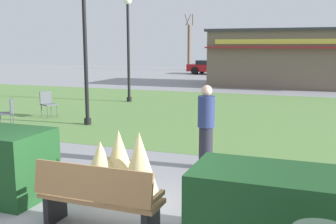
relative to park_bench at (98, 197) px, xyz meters
name	(u,v)px	position (x,y,z in m)	size (l,w,h in m)	color
lawn_patch	(231,113)	(-0.25, 10.08, -0.48)	(36.00, 12.00, 0.01)	#5B8442
park_bench	(98,197)	(0.00, 0.00, 0.00)	(1.71, 0.54, 0.95)	olive
hedge_right	(276,211)	(2.25, 0.31, 0.02)	(2.02, 1.10, 0.99)	#19421E
ornamental_grass_behind_left	(101,170)	(-0.58, 1.10, -0.01)	(0.79, 0.79, 0.94)	#D1BC7F
ornamental_grass_behind_right	(139,167)	(0.06, 1.20, 0.08)	(0.70, 0.70, 1.12)	#D1BC7F
ornamental_grass_behind_center	(119,162)	(-0.41, 1.41, 0.06)	(0.70, 0.70, 1.08)	#D1BC7F
lamppost_mid	(85,33)	(-4.05, 6.36, 2.35)	(0.36, 0.36, 4.54)	black
lamppost_far	(128,37)	(-5.11, 11.57, 2.35)	(0.36, 0.36, 4.54)	black
food_kiosk	(295,58)	(1.38, 21.26, 1.24)	(10.07, 5.33, 3.42)	#6B5B4C
cafe_chair_west	(8,111)	(-5.98, 5.06, 0.05)	(0.60, 0.60, 0.89)	#4C5156
cafe_chair_east	(48,102)	(-6.07, 7.08, 0.05)	(0.57, 0.57, 0.89)	#4C5156
person_strolling	(206,126)	(0.60, 3.25, 0.38)	(0.34, 0.34, 1.69)	#23232D
parked_car_west_slot	(212,67)	(-5.81, 29.55, 0.16)	(4.33, 2.32, 1.20)	maroon
parked_car_center_slot	(276,68)	(-0.48, 29.55, 0.16)	(4.22, 2.10, 1.20)	#2D6638
tree_left_bg	(189,46)	(-9.64, 35.01, 1.95)	(0.91, 0.96, 5.58)	brown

